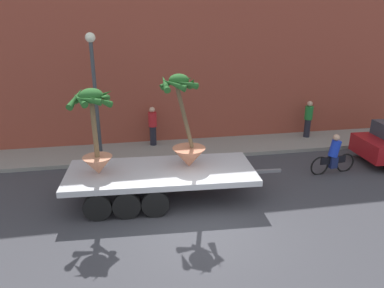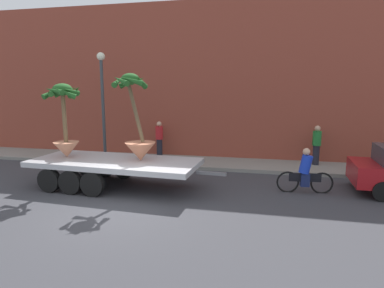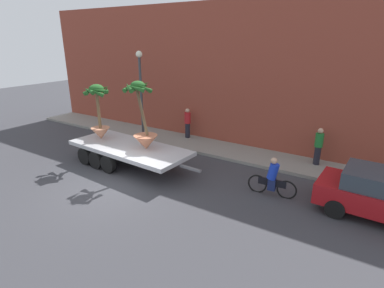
{
  "view_description": "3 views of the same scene",
  "coord_description": "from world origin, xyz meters",
  "px_view_note": "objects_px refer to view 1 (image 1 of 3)",
  "views": [
    {
      "loc": [
        -1.86,
        -8.26,
        5.56
      ],
      "look_at": [
        0.04,
        2.15,
        1.74
      ],
      "focal_mm": 33.59,
      "sensor_mm": 36.0,
      "label": 1
    },
    {
      "loc": [
        4.08,
        -8.34,
        3.48
      ],
      "look_at": [
        1.71,
        2.35,
        1.59
      ],
      "focal_mm": 30.89,
      "sensor_mm": 36.0,
      "label": 2
    },
    {
      "loc": [
        8.51,
        -7.5,
        5.62
      ],
      "look_at": [
        2.15,
        2.45,
        1.53
      ],
      "focal_mm": 28.75,
      "sensor_mm": 36.0,
      "label": 3
    }
  ],
  "objects_px": {
    "pedestrian_far_left": "(308,118)",
    "street_lamp": "(94,82)",
    "potted_palm_middle": "(95,133)",
    "flatbed_trailer": "(153,176)",
    "cyclist": "(334,156)",
    "potted_palm_rear": "(186,134)",
    "pedestrian_near_gate": "(153,125)"
  },
  "relations": [
    {
      "from": "pedestrian_far_left",
      "to": "street_lamp",
      "type": "relative_size",
      "value": 0.35
    },
    {
      "from": "potted_palm_middle",
      "to": "street_lamp",
      "type": "xyz_separation_m",
      "value": [
        -0.15,
        3.2,
        0.94
      ]
    },
    {
      "from": "flatbed_trailer",
      "to": "cyclist",
      "type": "distance_m",
      "value": 6.72
    },
    {
      "from": "flatbed_trailer",
      "to": "street_lamp",
      "type": "xyz_separation_m",
      "value": [
        -1.81,
        3.25,
        2.47
      ]
    },
    {
      "from": "potted_palm_rear",
      "to": "cyclist",
      "type": "distance_m",
      "value": 5.82
    },
    {
      "from": "pedestrian_near_gate",
      "to": "flatbed_trailer",
      "type": "bearing_deg",
      "value": -94.42
    },
    {
      "from": "pedestrian_near_gate",
      "to": "potted_palm_rear",
      "type": "bearing_deg",
      "value": -81.13
    },
    {
      "from": "street_lamp",
      "to": "pedestrian_far_left",
      "type": "bearing_deg",
      "value": 7.34
    },
    {
      "from": "cyclist",
      "to": "potted_palm_middle",
      "type": "bearing_deg",
      "value": -174.97
    },
    {
      "from": "potted_palm_middle",
      "to": "pedestrian_near_gate",
      "type": "relative_size",
      "value": 1.54
    },
    {
      "from": "pedestrian_far_left",
      "to": "street_lamp",
      "type": "height_order",
      "value": "street_lamp"
    },
    {
      "from": "street_lamp",
      "to": "flatbed_trailer",
      "type": "bearing_deg",
      "value": -60.92
    },
    {
      "from": "cyclist",
      "to": "street_lamp",
      "type": "bearing_deg",
      "value": 163.75
    },
    {
      "from": "potted_palm_rear",
      "to": "potted_palm_middle",
      "type": "height_order",
      "value": "potted_palm_rear"
    },
    {
      "from": "pedestrian_near_gate",
      "to": "street_lamp",
      "type": "distance_m",
      "value": 3.37
    },
    {
      "from": "pedestrian_far_left",
      "to": "cyclist",
      "type": "bearing_deg",
      "value": -102.95
    },
    {
      "from": "flatbed_trailer",
      "to": "cyclist",
      "type": "relative_size",
      "value": 3.75
    },
    {
      "from": "cyclist",
      "to": "pedestrian_far_left",
      "type": "distance_m",
      "value": 3.79
    },
    {
      "from": "flatbed_trailer",
      "to": "cyclist",
      "type": "height_order",
      "value": "cyclist"
    },
    {
      "from": "pedestrian_near_gate",
      "to": "street_lamp",
      "type": "xyz_separation_m",
      "value": [
        -2.16,
        -1.38,
        2.19
      ]
    },
    {
      "from": "pedestrian_far_left",
      "to": "street_lamp",
      "type": "distance_m",
      "value": 9.65
    },
    {
      "from": "flatbed_trailer",
      "to": "pedestrian_far_left",
      "type": "height_order",
      "value": "pedestrian_far_left"
    },
    {
      "from": "flatbed_trailer",
      "to": "pedestrian_near_gate",
      "type": "bearing_deg",
      "value": 85.58
    },
    {
      "from": "cyclist",
      "to": "street_lamp",
      "type": "height_order",
      "value": "street_lamp"
    },
    {
      "from": "flatbed_trailer",
      "to": "pedestrian_near_gate",
      "type": "height_order",
      "value": "pedestrian_near_gate"
    },
    {
      "from": "flatbed_trailer",
      "to": "pedestrian_near_gate",
      "type": "xyz_separation_m",
      "value": [
        0.36,
        4.63,
        0.28
      ]
    },
    {
      "from": "flatbed_trailer",
      "to": "cyclist",
      "type": "bearing_deg",
      "value": 6.63
    },
    {
      "from": "pedestrian_near_gate",
      "to": "pedestrian_far_left",
      "type": "bearing_deg",
      "value": -1.45
    },
    {
      "from": "potted_palm_rear",
      "to": "pedestrian_near_gate",
      "type": "xyz_separation_m",
      "value": [
        -0.71,
        4.54,
        -1.03
      ]
    },
    {
      "from": "potted_palm_rear",
      "to": "potted_palm_middle",
      "type": "xyz_separation_m",
      "value": [
        -2.72,
        -0.05,
        0.22
      ]
    },
    {
      "from": "pedestrian_near_gate",
      "to": "cyclist",
      "type": "bearing_deg",
      "value": -31.39
    },
    {
      "from": "potted_palm_rear",
      "to": "pedestrian_near_gate",
      "type": "bearing_deg",
      "value": 98.87
    }
  ]
}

